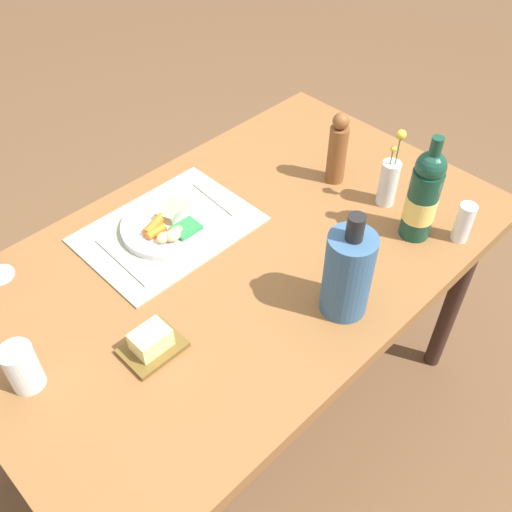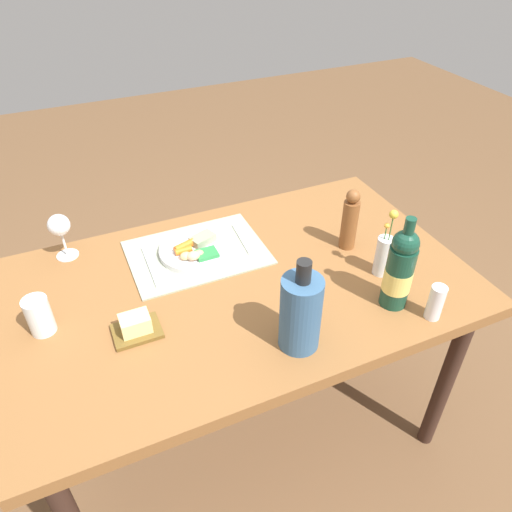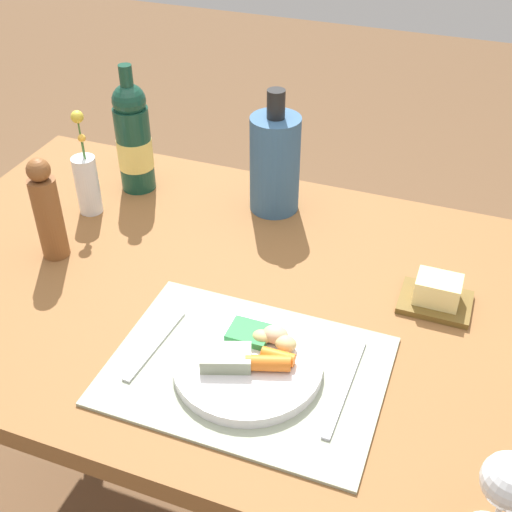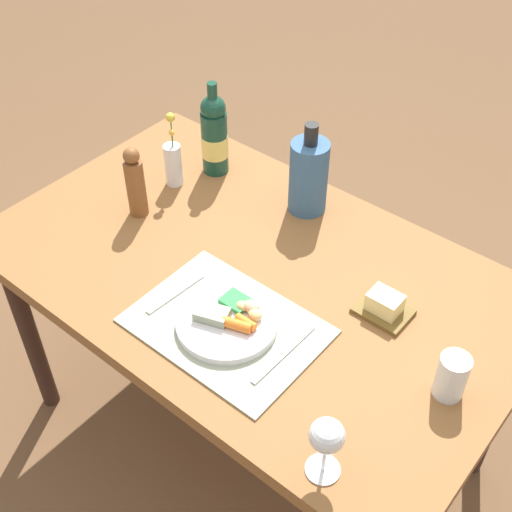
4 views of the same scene
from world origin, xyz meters
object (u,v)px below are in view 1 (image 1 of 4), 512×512
at_px(flower_vase, 389,181).
at_px(pepper_mill, 338,150).
at_px(wine_bottle, 423,196).
at_px(water_tumbler, 23,369).
at_px(dining_table, 241,272).
at_px(butter_dish, 152,343).
at_px(fork, 214,199).
at_px(knife, 121,262).
at_px(salt_shaker, 464,222).
at_px(cooler_bottle, 348,273).
at_px(dinner_plate, 168,226).

height_order(flower_vase, pepper_mill, flower_vase).
bearing_deg(wine_bottle, water_tumbler, -17.43).
bearing_deg(dining_table, flower_vase, 161.49).
distance_m(butter_dish, water_tumbler, 0.26).
distance_m(dining_table, pepper_mill, 0.44).
height_order(fork, knife, same).
bearing_deg(salt_shaker, cooler_bottle, -9.60).
relative_size(cooler_bottle, pepper_mill, 1.27).
bearing_deg(cooler_bottle, dinner_plate, -75.42).
bearing_deg(flower_vase, butter_dish, -4.14).
height_order(fork, pepper_mill, pepper_mill).
height_order(flower_vase, cooler_bottle, cooler_bottle).
bearing_deg(dinner_plate, knife, 4.18).
height_order(butter_dish, wine_bottle, wine_bottle).
height_order(butter_dish, cooler_bottle, cooler_bottle).
xyz_separation_m(knife, butter_dish, (0.10, 0.26, 0.02)).
distance_m(dining_table, butter_dish, 0.37).
distance_m(butter_dish, pepper_mill, 0.76).
relative_size(water_tumbler, flower_vase, 0.48).
bearing_deg(fork, salt_shaker, 126.09).
height_order(dining_table, wine_bottle, wine_bottle).
bearing_deg(water_tumbler, butter_dish, 154.08).
bearing_deg(dinner_plate, cooler_bottle, 104.58).
xyz_separation_m(dining_table, salt_shaker, (-0.44, 0.36, 0.13)).
bearing_deg(cooler_bottle, knife, -59.01).
relative_size(dining_table, wine_bottle, 4.77).
xyz_separation_m(butter_dish, salt_shaker, (-0.78, 0.28, 0.03)).
relative_size(dinner_plate, pepper_mill, 1.12).
relative_size(fork, knife, 0.83).
height_order(knife, flower_vase, flower_vase).
bearing_deg(water_tumbler, knife, -156.16).
xyz_separation_m(dinner_plate, salt_shaker, (-0.52, 0.55, 0.03)).
xyz_separation_m(dining_table, pepper_mill, (-0.40, -0.02, 0.18)).
xyz_separation_m(dinner_plate, knife, (0.16, 0.01, -0.01)).
xyz_separation_m(wine_bottle, cooler_bottle, (0.33, 0.03, -0.01)).
bearing_deg(flower_vase, fork, -45.27).
distance_m(wine_bottle, pepper_mill, 0.30).
distance_m(dining_table, fork, 0.23).
xyz_separation_m(dinner_plate, flower_vase, (-0.50, 0.33, 0.06)).
bearing_deg(flower_vase, dining_table, -18.51).
bearing_deg(cooler_bottle, water_tumbler, -27.64).
xyz_separation_m(dining_table, flower_vase, (-0.42, 0.14, 0.15)).
height_order(dining_table, fork, fork).
relative_size(dining_table, cooler_bottle, 5.09).
height_order(knife, salt_shaker, salt_shaker).
xyz_separation_m(dinner_plate, fork, (-0.17, -0.01, -0.01)).
distance_m(knife, butter_dish, 0.28).
bearing_deg(pepper_mill, dinner_plate, -18.68).
height_order(dining_table, flower_vase, flower_vase).
bearing_deg(dining_table, pepper_mill, -176.42).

